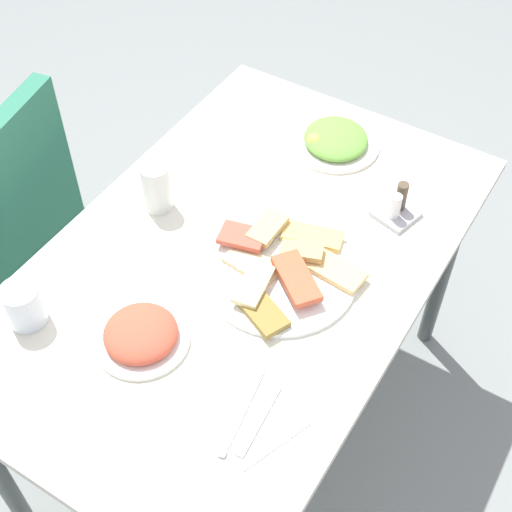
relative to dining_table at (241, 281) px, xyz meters
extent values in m
plane|color=gray|center=(0.00, 0.00, -0.65)|extent=(6.00, 6.00, 0.00)
cube|color=silver|center=(0.00, 0.00, 0.07)|extent=(1.24, 0.78, 0.02)
cylinder|color=#48524F|center=(0.56, -0.33, -0.30)|extent=(0.04, 0.04, 0.70)
cylinder|color=#48524F|center=(0.56, 0.33, -0.30)|extent=(0.04, 0.04, 0.70)
cube|color=#287253|center=(-0.07, 0.61, 0.02)|extent=(0.40, 0.13, 0.46)
cylinder|color=olive|center=(0.12, 0.65, -0.46)|extent=(0.03, 0.03, 0.37)
cylinder|color=olive|center=(-0.26, 0.57, -0.46)|extent=(0.03, 0.03, 0.37)
cylinder|color=white|center=(0.01, -0.10, 0.09)|extent=(0.33, 0.33, 0.01)
cube|color=#D85937|center=(-0.01, -0.15, 0.12)|extent=(0.13, 0.15, 0.02)
cube|color=#E7C177|center=(0.06, -0.20, 0.10)|extent=(0.08, 0.14, 0.01)
cube|color=#DAB772|center=(0.08, -0.02, 0.11)|extent=(0.10, 0.05, 0.01)
cube|color=#E0B761|center=(0.13, -0.11, 0.10)|extent=(0.09, 0.14, 0.01)
cube|color=beige|center=(-0.01, -0.04, 0.10)|extent=(0.08, 0.13, 0.01)
cube|color=beige|center=(-0.07, -0.08, 0.11)|extent=(0.12, 0.07, 0.01)
cube|color=#DBB164|center=(0.06, -0.12, 0.12)|extent=(0.07, 0.10, 0.02)
cube|color=olive|center=(-0.11, -0.12, 0.10)|extent=(0.10, 0.13, 0.02)
cube|color=#C4543F|center=(0.03, 0.02, 0.11)|extent=(0.09, 0.11, 0.01)
cylinder|color=white|center=(-0.29, 0.05, 0.08)|extent=(0.19, 0.19, 0.01)
ellipsoid|color=#D55138|center=(-0.29, 0.05, 0.10)|extent=(0.20, 0.20, 0.05)
sphere|color=#EBE556|center=(-0.33, 0.05, 0.10)|extent=(0.03, 0.03, 0.03)
cylinder|color=white|center=(0.45, 0.00, 0.08)|extent=(0.22, 0.22, 0.01)
ellipsoid|color=#6BAC40|center=(0.45, 0.00, 0.10)|extent=(0.23, 0.23, 0.04)
sphere|color=#F2D353|center=(0.41, 0.04, 0.11)|extent=(0.03, 0.03, 0.03)
cylinder|color=silver|center=(0.04, 0.25, 0.14)|extent=(0.09, 0.09, 0.12)
cylinder|color=silver|center=(-0.37, 0.28, 0.13)|extent=(0.08, 0.08, 0.10)
cube|color=white|center=(-0.31, -0.22, 0.08)|extent=(0.20, 0.20, 0.00)
cube|color=silver|center=(-0.31, -0.24, 0.08)|extent=(0.16, 0.03, 0.00)
cube|color=silver|center=(-0.31, -0.21, 0.08)|extent=(0.20, 0.05, 0.00)
cube|color=#B2B2B7|center=(0.30, -0.23, 0.09)|extent=(0.11, 0.11, 0.01)
cylinder|color=white|center=(0.28, -0.23, 0.12)|extent=(0.03, 0.03, 0.06)
cylinder|color=brown|center=(0.32, -0.23, 0.13)|extent=(0.03, 0.03, 0.07)
camera|label=1|loc=(-0.87, -0.58, 1.28)|focal=51.08mm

